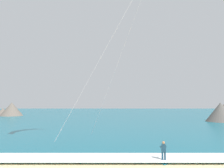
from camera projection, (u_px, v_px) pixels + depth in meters
name	position (u px, v px, depth m)	size (l,w,h in m)	color
sea	(125.00, 115.00, 78.12)	(200.00, 120.00, 0.20)	#146075
surf_foam	(165.00, 157.00, 19.28)	(200.00, 3.14, 0.04)	white
surfboard	(163.00, 163.00, 18.42)	(0.57, 1.44, 0.09)	#239EC6
kitesurfer	(163.00, 151.00, 18.50)	(0.55, 0.55, 1.69)	#143347
headland_left	(9.00, 111.00, 72.76)	(10.09, 8.68, 4.32)	#665B51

